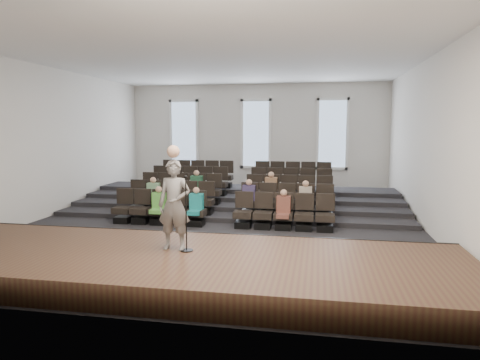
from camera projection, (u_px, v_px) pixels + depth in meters
The scene contains 14 objects.
ground at pixel (224, 222), 13.51m from camera, with size 14.00×14.00×0.00m, color black.
ceiling at pixel (223, 60), 12.90m from camera, with size 12.00×14.00×0.02m, color white.
wall_back at pixel (256, 138), 20.06m from camera, with size 12.00×0.04×5.00m, color silver.
wall_front at pixel (120, 160), 6.35m from camera, with size 12.00×0.04×5.00m, color silver.
wall_left at pixel (48, 142), 14.28m from camera, with size 0.04×14.00×5.00m, color silver.
wall_right at pixel (430, 145), 12.12m from camera, with size 0.04×14.00×5.00m, color silver.
stage at pixel (168, 266), 8.50m from camera, with size 11.80×3.60×0.50m, color #45311D.
stage_lip at pixel (194, 242), 10.22m from camera, with size 11.80×0.06×0.52m, color black.
risers at pixel (242, 200), 16.58m from camera, with size 11.80×4.80×0.60m.
seating_rows at pixel (233, 194), 14.93m from camera, with size 6.80×4.70×1.67m.
windows at pixel (256, 134), 19.97m from camera, with size 8.44×0.10×3.24m.
audience at pixel (226, 196), 13.72m from camera, with size 5.45×2.64×1.10m.
speaker at pixel (174, 205), 8.65m from camera, with size 0.67×0.44×1.84m, color slate.
mic_stand at pixel (186, 229), 8.58m from camera, with size 0.26×0.26×1.54m.
Camera 1 is at (2.90, -12.93, 2.97)m, focal length 32.00 mm.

